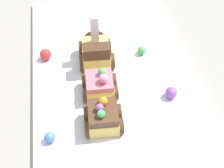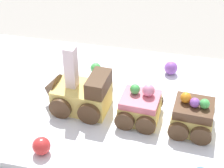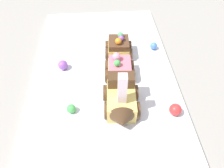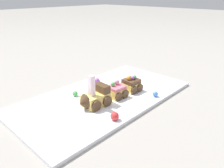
{
  "view_description": "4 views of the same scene",
  "coord_description": "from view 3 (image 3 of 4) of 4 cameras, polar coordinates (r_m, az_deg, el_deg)",
  "views": [
    {
      "loc": [
        -0.45,
        0.09,
        0.5
      ],
      "look_at": [
        -0.02,
        0.01,
        0.03
      ],
      "focal_mm": 50.0,
      "sensor_mm": 36.0,
      "label": 1
    },
    {
      "loc": [
        -0.09,
        0.5,
        0.4
      ],
      "look_at": [
        0.03,
        0.01,
        0.05
      ],
      "focal_mm": 60.0,
      "sensor_mm": 36.0,
      "label": 2
    },
    {
      "loc": [
        0.36,
        -0.01,
        0.4
      ],
      "look_at": [
        0.04,
        0.02,
        0.05
      ],
      "focal_mm": 35.0,
      "sensor_mm": 36.0,
      "label": 3
    },
    {
      "loc": [
        0.52,
        0.53,
        0.37
      ],
      "look_at": [
        -0.03,
        0.02,
        0.06
      ],
      "focal_mm": 35.0,
      "sensor_mm": 36.0,
      "label": 4
    }
  ],
  "objects": [
    {
      "name": "display_board",
      "position": [
        0.53,
        -2.01,
        -0.25
      ],
      "size": [
        0.67,
        0.35,
        0.01
      ],
      "primitive_type": "cube",
      "color": "white",
      "rests_on": "ground_plane"
    },
    {
      "name": "gumball_red",
      "position": [
        0.48,
        16.22,
        -6.44
      ],
      "size": [
        0.03,
        0.03,
        0.03
      ],
      "primitive_type": "sphere",
      "color": "red",
      "rests_on": "display_board"
    },
    {
      "name": "cake_train_locomotive",
      "position": [
        0.46,
        2.45,
        -4.52
      ],
      "size": [
        0.11,
        0.08,
        0.11
      ],
      "rotation": [
        0.0,
        0.0,
        -0.06
      ],
      "color": "#EACC66",
      "rests_on": "display_board"
    },
    {
      "name": "cake_car_chocolate",
      "position": [
        0.59,
        1.74,
        9.48
      ],
      "size": [
        0.07,
        0.07,
        0.06
      ],
      "rotation": [
        0.0,
        0.0,
        -0.06
      ],
      "color": "#EACC66",
      "rests_on": "display_board"
    },
    {
      "name": "gumball_blue",
      "position": [
        0.63,
        10.82,
        9.73
      ],
      "size": [
        0.02,
        0.02,
        0.02
      ],
      "primitive_type": "sphere",
      "color": "#4C84E0",
      "rests_on": "display_board"
    },
    {
      "name": "ground_plane",
      "position": [
        0.54,
        -1.99,
        -0.68
      ],
      "size": [
        10.0,
        10.0,
        0.0
      ],
      "primitive_type": "plane",
      "color": "gray"
    },
    {
      "name": "cake_car_strawberry",
      "position": [
        0.53,
        1.94,
        3.96
      ],
      "size": [
        0.07,
        0.07,
        0.06
      ],
      "rotation": [
        0.0,
        0.0,
        -0.06
      ],
      "color": "#EACC66",
      "rests_on": "display_board"
    },
    {
      "name": "gumball_purple",
      "position": [
        0.57,
        -12.73,
        4.87
      ],
      "size": [
        0.02,
        0.02,
        0.02
      ],
      "primitive_type": "sphere",
      "color": "#9956C6",
      "rests_on": "display_board"
    },
    {
      "name": "gumball_green",
      "position": [
        0.48,
        -10.62,
        -6.37
      ],
      "size": [
        0.02,
        0.02,
        0.02
      ],
      "primitive_type": "sphere",
      "color": "#4CBC56",
      "rests_on": "display_board"
    }
  ]
}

